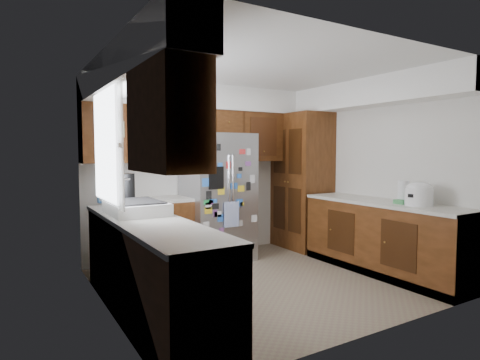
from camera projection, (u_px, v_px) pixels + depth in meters
name	position (u px, v px, depth m)	size (l,w,h in m)	color
floor	(265.00, 282.00, 4.77)	(3.60, 3.60, 0.00)	gray
room_shell	(242.00, 129.00, 4.90)	(3.64, 3.24, 2.52)	silver
left_counter_run	(153.00, 262.00, 4.07)	(1.36, 3.20, 0.92)	#40220C
right_counter_run	(384.00, 240.00, 5.10)	(0.63, 2.25, 0.92)	#40220C
pantry	(302.00, 181.00, 6.44)	(0.60, 0.90, 2.15)	#40220C
fridge	(218.00, 197.00, 5.74)	(0.90, 0.79, 1.80)	#9E9FA4
bridge_cabinet	(210.00, 122.00, 5.86)	(0.96, 0.34, 0.35)	#40220C
fridge_top_items	(210.00, 101.00, 5.76)	(0.75, 0.30, 0.28)	#203ABD
sink_assembly	(136.00, 207.00, 4.02)	(0.52, 0.70, 0.37)	white
left_counter_clutter	(122.00, 194.00, 4.67)	(0.34, 0.84, 0.38)	black
rice_cooker	(419.00, 193.00, 4.64)	(0.32, 0.31, 0.28)	white
paper_towel	(403.00, 192.00, 4.87)	(0.12, 0.12, 0.28)	white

